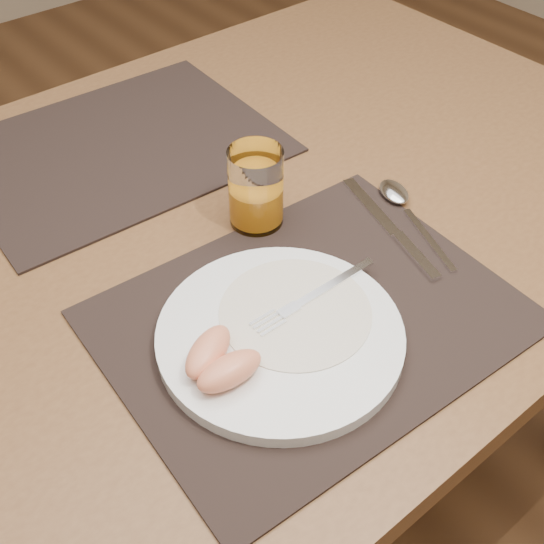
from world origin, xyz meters
The scene contains 11 objects.
ground centered at (0.00, 0.00, 0.00)m, with size 5.00×5.00×0.00m, color brown.
table centered at (0.00, 0.00, 0.67)m, with size 1.40×0.90×0.75m.
placemat_near centered at (-0.02, -0.22, 0.75)m, with size 0.45×0.35×0.00m, color black.
placemat_far centered at (-0.02, 0.22, 0.75)m, with size 0.45×0.35×0.00m, color black.
plate centered at (-0.07, -0.22, 0.76)m, with size 0.27×0.27×0.02m, color white.
plate_dressing centered at (-0.04, -0.21, 0.77)m, with size 0.17×0.17×0.00m.
fork centered at (-0.02, -0.21, 0.77)m, with size 0.17×0.02×0.00m.
knife centered at (0.15, -0.18, 0.76)m, with size 0.07×0.22×0.01m.
spoon centered at (0.21, -0.14, 0.76)m, with size 0.09×0.19×0.01m.
juice_glass centered at (0.03, -0.05, 0.80)m, with size 0.07×0.07×0.11m.
grapefruit_wedges centered at (-0.16, -0.23, 0.78)m, with size 0.08×0.09×0.03m.
Camera 1 is at (-0.39, -0.60, 1.33)m, focal length 45.00 mm.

